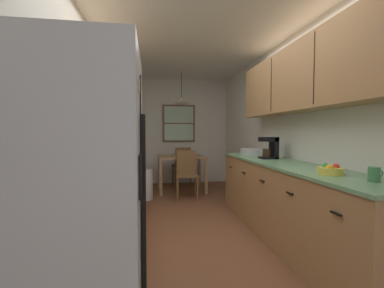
# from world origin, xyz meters

# --- Properties ---
(ground_plane) EXTENTS (12.00, 12.00, 0.00)m
(ground_plane) POSITION_xyz_m (0.00, 1.00, 0.00)
(ground_plane) COLOR brown
(wall_left) EXTENTS (0.10, 9.00, 2.55)m
(wall_left) POSITION_xyz_m (-1.35, 1.00, 1.27)
(wall_left) COLOR white
(wall_left) RESTS_ON ground
(wall_right) EXTENTS (0.10, 9.00, 2.55)m
(wall_right) POSITION_xyz_m (1.35, 1.00, 1.27)
(wall_right) COLOR white
(wall_right) RESTS_ON ground
(wall_back) EXTENTS (4.40, 0.10, 2.55)m
(wall_back) POSITION_xyz_m (0.00, 3.65, 1.27)
(wall_back) COLOR white
(wall_back) RESTS_ON ground
(ceiling_slab) EXTENTS (4.40, 9.00, 0.08)m
(ceiling_slab) POSITION_xyz_m (0.00, 1.00, 2.59)
(ceiling_slab) COLOR white
(refrigerator) EXTENTS (0.70, 0.73, 1.72)m
(refrigerator) POSITION_xyz_m (-0.96, -1.22, 0.86)
(refrigerator) COLOR silver
(refrigerator) RESTS_ON ground
(stove_range) EXTENTS (0.66, 0.60, 1.10)m
(stove_range) POSITION_xyz_m (-0.99, -0.53, 0.47)
(stove_range) COLOR white
(stove_range) RESTS_ON ground
(microwave_over_range) EXTENTS (0.39, 0.59, 0.33)m
(microwave_over_range) POSITION_xyz_m (-1.11, -0.53, 1.62)
(microwave_over_range) COLOR silver
(counter_left) EXTENTS (0.64, 1.98, 0.90)m
(counter_left) POSITION_xyz_m (-1.00, 0.76, 0.45)
(counter_left) COLOR #A87A4C
(counter_left) RESTS_ON ground
(upper_cabinets_left) EXTENTS (0.33, 2.06, 0.67)m
(upper_cabinets_left) POSITION_xyz_m (-1.14, 0.71, 1.81)
(upper_cabinets_left) COLOR #A87A4C
(counter_right) EXTENTS (0.64, 3.02, 0.90)m
(counter_right) POSITION_xyz_m (1.00, 0.04, 0.45)
(counter_right) COLOR #A87A4C
(counter_right) RESTS_ON ground
(upper_cabinets_right) EXTENTS (0.33, 2.70, 0.75)m
(upper_cabinets_right) POSITION_xyz_m (1.14, -0.01, 1.87)
(upper_cabinets_right) COLOR #A87A4C
(dining_table) EXTENTS (0.97, 0.83, 0.75)m
(dining_table) POSITION_xyz_m (0.07, 2.73, 0.64)
(dining_table) COLOR #A87F51
(dining_table) RESTS_ON ground
(dining_chair_near) EXTENTS (0.42, 0.42, 0.90)m
(dining_chair_near) POSITION_xyz_m (0.10, 2.11, 0.50)
(dining_chair_near) COLOR brown
(dining_chair_near) RESTS_ON ground
(dining_chair_far) EXTENTS (0.44, 0.44, 0.90)m
(dining_chair_far) POSITION_xyz_m (0.16, 3.35, 0.50)
(dining_chair_far) COLOR brown
(dining_chair_far) RESTS_ON ground
(pendant_light) EXTENTS (0.28, 0.28, 0.67)m
(pendant_light) POSITION_xyz_m (0.07, 2.73, 1.94)
(pendant_light) COLOR black
(back_window) EXTENTS (0.79, 0.05, 0.90)m
(back_window) POSITION_xyz_m (0.11, 3.58, 1.47)
(back_window) COLOR brown
(trash_bin) EXTENTS (0.31, 0.31, 0.55)m
(trash_bin) POSITION_xyz_m (-0.70, 2.14, 0.28)
(trash_bin) COLOR white
(trash_bin) RESTS_ON ground
(storage_canister) EXTENTS (0.11, 0.11, 0.21)m
(storage_canister) POSITION_xyz_m (-1.00, -0.02, 1.00)
(storage_canister) COLOR red
(storage_canister) RESTS_ON counter_left
(dish_towel) EXTENTS (0.02, 0.16, 0.24)m
(dish_towel) POSITION_xyz_m (-0.64, -0.38, 0.50)
(dish_towel) COLOR beige
(coffee_maker) EXTENTS (0.22, 0.18, 0.29)m
(coffee_maker) POSITION_xyz_m (1.03, 0.55, 1.05)
(coffee_maker) COLOR black
(coffee_maker) RESTS_ON counter_right
(mug_by_coffeemaker) EXTENTS (0.12, 0.08, 0.11)m
(mug_by_coffeemaker) POSITION_xyz_m (1.03, -1.11, 0.95)
(mug_by_coffeemaker) COLOR #3F7F4C
(mug_by_coffeemaker) RESTS_ON counter_right
(fruit_bowl) EXTENTS (0.21, 0.21, 0.09)m
(fruit_bowl) POSITION_xyz_m (0.94, -0.76, 0.94)
(fruit_bowl) COLOR #E5D14C
(fruit_bowl) RESTS_ON counter_right
(dish_rack) EXTENTS (0.28, 0.34, 0.10)m
(dish_rack) POSITION_xyz_m (0.99, 1.08, 0.95)
(dish_rack) COLOR silver
(dish_rack) RESTS_ON counter_right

